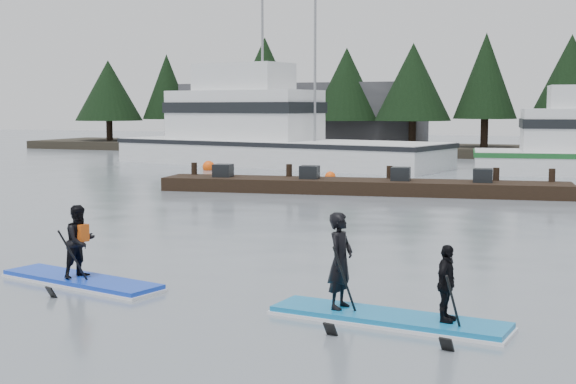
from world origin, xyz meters
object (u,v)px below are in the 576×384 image
at_px(paddleboard_solo, 80,259).
at_px(paddleboard_duo, 385,291).
at_px(fishing_boat_large, 268,150).
at_px(floating_dock, 361,186).

height_order(paddleboard_solo, paddleboard_duo, paddleboard_duo).
distance_m(fishing_boat_large, floating_dock, 15.50).
xyz_separation_m(floating_dock, paddleboard_duo, (5.62, -17.55, 0.22)).
relative_size(fishing_boat_large, paddleboard_duo, 5.35).
bearing_deg(floating_dock, fishing_boat_large, 117.93).
xyz_separation_m(fishing_boat_large, paddleboard_duo, (14.82, -30.01, -0.34)).
xyz_separation_m(paddleboard_solo, paddleboard_duo, (5.93, -0.48, 0.00)).
height_order(fishing_boat_large, floating_dock, fishing_boat_large).
distance_m(fishing_boat_large, paddleboard_duo, 33.47).
relative_size(floating_dock, paddleboard_solo, 4.32).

